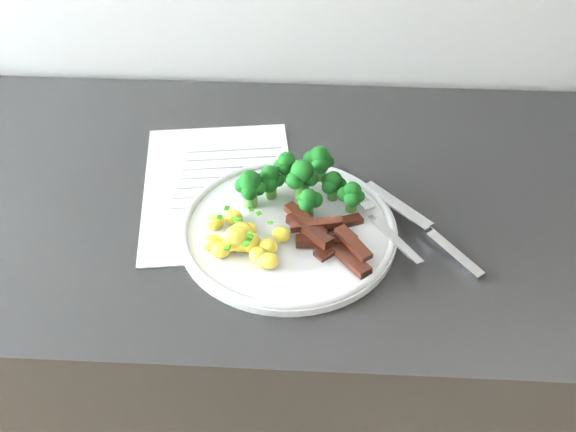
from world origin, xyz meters
The scene contains 8 objects.
counter centered at (-0.03, 1.68, 0.43)m, with size 2.30×0.58×0.86m.
recipe_paper centered at (-0.09, 1.70, 0.87)m, with size 0.24×0.32×0.00m.
plate centered at (0.01, 1.61, 0.87)m, with size 0.28×0.28×0.02m.
broccoli centered at (0.03, 1.67, 0.91)m, with size 0.17×0.10×0.07m.
potatoes centered at (-0.04, 1.58, 0.89)m, with size 0.11×0.10×0.04m.
beef_strips centered at (0.06, 1.59, 0.88)m, with size 0.11×0.12×0.03m.
fork centered at (0.14, 1.61, 0.88)m, with size 0.09×0.15×0.02m.
knife centered at (0.20, 1.61, 0.87)m, with size 0.14×0.17×0.02m.
Camera 1 is at (0.05, 0.96, 1.48)m, focal length 43.76 mm.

